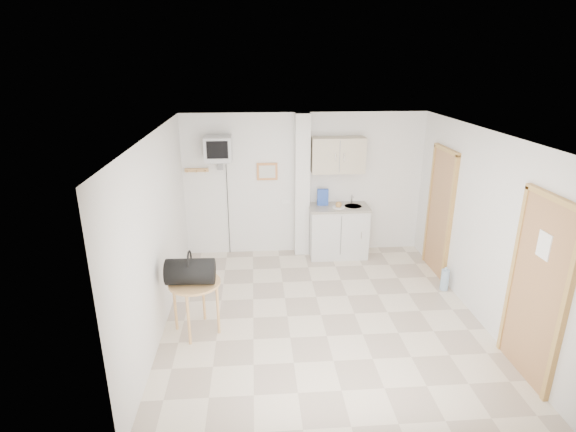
{
  "coord_description": "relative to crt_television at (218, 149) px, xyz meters",
  "views": [
    {
      "loc": [
        -0.86,
        -5.34,
        3.34
      ],
      "look_at": [
        -0.41,
        0.6,
        1.25
      ],
      "focal_mm": 28.0,
      "sensor_mm": 36.0,
      "label": 1
    }
  ],
  "objects": [
    {
      "name": "water_bottle",
      "position": [
        3.43,
        -1.44,
        -1.77
      ],
      "size": [
        0.12,
        0.12,
        0.37
      ],
      "color": "#8FACC5",
      "rests_on": "ground"
    },
    {
      "name": "kitchenette",
      "position": [
        2.02,
        -0.02,
        -1.13
      ],
      "size": [
        1.03,
        0.58,
        2.1
      ],
      "color": "silver",
      "rests_on": "ground"
    },
    {
      "name": "duffel_bag",
      "position": [
        -0.23,
        -2.32,
        -1.06
      ],
      "size": [
        0.6,
        0.35,
        0.44
      ],
      "rotation": [
        0.0,
        0.0,
        -0.03
      ],
      "color": "black",
      "rests_on": "round_table"
    },
    {
      "name": "ground",
      "position": [
        1.45,
        -2.02,
        -1.94
      ],
      "size": [
        4.5,
        4.5,
        0.0
      ],
      "primitive_type": "plane",
      "color": "beige",
      "rests_on": "ground"
    },
    {
      "name": "crt_television",
      "position": [
        0.0,
        0.0,
        0.0
      ],
      "size": [
        0.44,
        0.45,
        2.15
      ],
      "color": "slate",
      "rests_on": "ground"
    },
    {
      "name": "round_table",
      "position": [
        -0.2,
        -2.28,
        -1.32
      ],
      "size": [
        0.65,
        0.65,
        0.71
      ],
      "rotation": [
        0.0,
        0.0,
        -0.22
      ],
      "color": "tan",
      "rests_on": "ground"
    },
    {
      "name": "room_envelope",
      "position": [
        1.69,
        -1.93,
        -0.4
      ],
      "size": [
        4.24,
        4.54,
        2.55
      ],
      "color": "white",
      "rests_on": "ground"
    }
  ]
}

